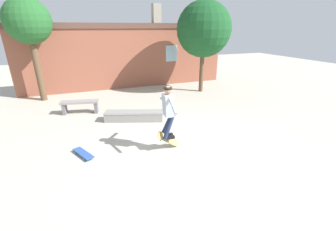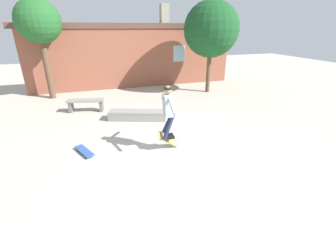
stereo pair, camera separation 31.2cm
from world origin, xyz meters
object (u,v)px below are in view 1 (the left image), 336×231
(tree_right, at_px, (204,29))
(skate_ledge, at_px, (134,116))
(park_bench, at_px, (80,105))
(skater, at_px, (168,108))
(tree_left, at_px, (28,23))
(skateboard_flipping, at_px, (168,139))
(skateboard_resting, at_px, (83,153))

(tree_right, relative_size, skate_ledge, 2.08)
(park_bench, relative_size, skater, 1.03)
(tree_left, distance_m, park_bench, 4.25)
(tree_right, height_order, skateboard_flipping, tree_right)
(tree_right, bearing_deg, skateboard_resting, -142.69)
(tree_right, bearing_deg, skateboard_flipping, -126.85)
(park_bench, distance_m, skater, 4.62)
(park_bench, xyz_separation_m, skateboard_resting, (-0.01, -3.42, -0.29))
(tree_right, distance_m, park_bench, 6.80)
(skate_ledge, xyz_separation_m, skateboard_resting, (-1.84, -1.93, -0.11))
(skateboard_flipping, height_order, skateboard_resting, skateboard_flipping)
(park_bench, height_order, skate_ledge, park_bench)
(tree_right, bearing_deg, park_bench, -168.57)
(skate_ledge, distance_m, skater, 2.70)
(skate_ledge, relative_size, skateboard_resting, 2.64)
(park_bench, height_order, skateboard_resting, park_bench)
(skater, bearing_deg, park_bench, 123.48)
(skateboard_flipping, bearing_deg, skateboard_resting, 159.13)
(skater, xyz_separation_m, skateboard_flipping, (0.02, 0.04, -0.95))
(park_bench, height_order, skateboard_flipping, skateboard_flipping)
(tree_right, distance_m, skater, 6.71)
(skate_ledge, height_order, skater, skater)
(tree_left, distance_m, skate_ledge, 6.18)
(park_bench, distance_m, skateboard_resting, 3.44)
(tree_right, relative_size, park_bench, 2.98)
(tree_left, xyz_separation_m, park_bench, (1.60, -2.51, -3.04))
(skateboard_flipping, bearing_deg, tree_right, 43.91)
(tree_right, height_order, tree_left, tree_right)
(skateboard_flipping, distance_m, skateboard_resting, 2.33)
(park_bench, distance_m, skateboard_flipping, 4.50)
(skater, xyz_separation_m, skateboard_resting, (-2.25, 0.51, -1.18))
(skater, bearing_deg, skate_ledge, 103.44)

